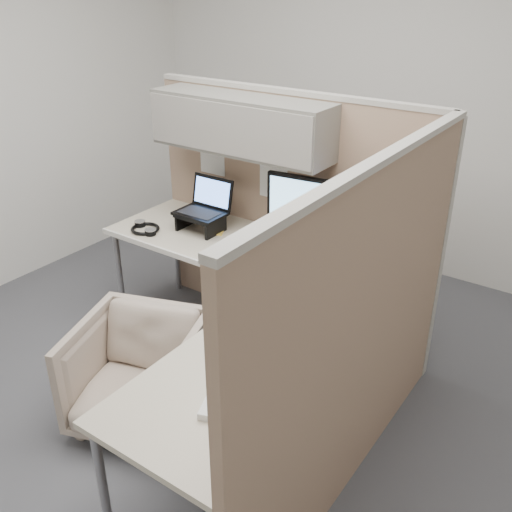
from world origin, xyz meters
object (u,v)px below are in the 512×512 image
Objects in this scene: desk at (247,292)px; monitor_left at (302,207)px; office_chair at (139,369)px; keyboard at (288,272)px.

monitor_left reaches higher than desk.
desk is 0.71m from office_chair.
desk is 0.64m from monitor_left.
office_chair is at bearing -124.71° from desk.
monitor_left is (0.01, 0.55, 0.32)m from desk.
monitor_left reaches higher than keyboard.
keyboard reaches higher than office_chair.
monitor_left is at bearing 89.45° from desk.
keyboard is (0.11, -0.31, -0.26)m from monitor_left.
keyboard is (0.11, 0.24, 0.05)m from desk.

